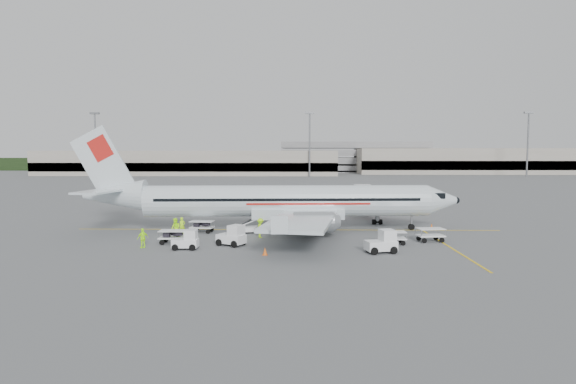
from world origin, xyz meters
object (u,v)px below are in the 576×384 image
(belt_loader, at_px, (252,221))
(tug_fore, at_px, (381,241))
(jet_bridge, at_px, (369,202))
(tug_mid, at_px, (231,235))
(aircraft, at_px, (287,180))
(tug_aft, at_px, (185,240))

(belt_loader, distance_m, tug_fore, 14.77)
(jet_bridge, bearing_deg, tug_mid, -130.66)
(tug_fore, bearing_deg, jet_bridge, 71.25)
(jet_bridge, distance_m, tug_mid, 23.26)
(jet_bridge, bearing_deg, tug_fore, -97.74)
(jet_bridge, xyz_separation_m, tug_mid, (-14.48, -18.18, -1.03))
(aircraft, bearing_deg, jet_bridge, 42.72)
(jet_bridge, relative_size, belt_loader, 3.37)
(tug_aft, bearing_deg, jet_bridge, 47.97)
(jet_bridge, bearing_deg, tug_aft, -134.33)
(aircraft, distance_m, tug_mid, 10.33)
(tug_mid, xyz_separation_m, tug_aft, (-3.58, -1.72, -0.10))
(aircraft, relative_size, belt_loader, 8.70)
(aircraft, relative_size, tug_fore, 15.91)
(tug_fore, bearing_deg, tug_aft, 162.99)
(aircraft, distance_m, belt_loader, 5.58)
(belt_loader, height_order, tug_fore, belt_loader)
(jet_bridge, relative_size, tug_aft, 7.04)
(jet_bridge, height_order, belt_loader, jet_bridge)
(tug_fore, bearing_deg, aircraft, 112.16)
(tug_fore, xyz_separation_m, tug_aft, (-15.99, 1.09, -0.12))
(aircraft, distance_m, tug_aft, 13.59)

